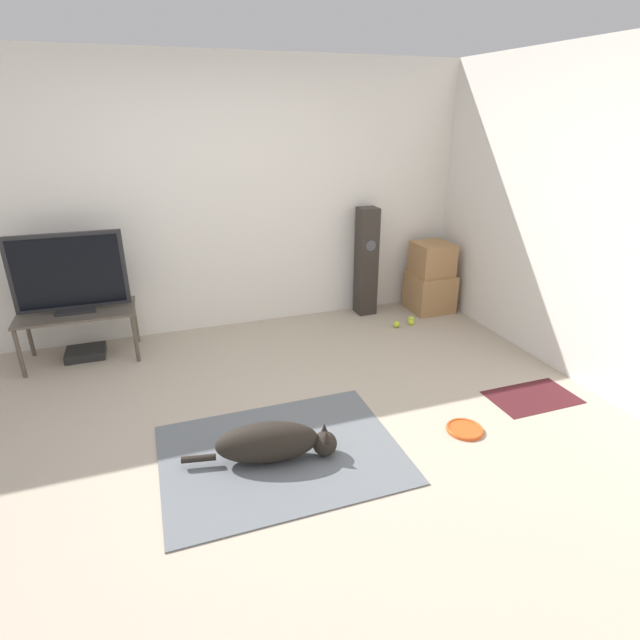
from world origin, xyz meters
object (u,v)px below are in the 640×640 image
floor_speaker (366,262)px  tennis_ball_near_speaker (397,324)px  cardboard_box_upper (432,259)px  tennis_ball_loose_on_carpet (411,319)px  tv (69,274)px  tennis_ball_by_boxes (411,322)px  cardboard_box_lower (429,292)px  frisbee (465,429)px  dog (272,442)px  tv_stand (78,317)px  game_console (86,353)px

floor_speaker → tennis_ball_near_speaker: (0.14, -0.50, -0.54)m
cardboard_box_upper → tennis_ball_loose_on_carpet: (-0.36, -0.27, -0.55)m
tennis_ball_near_speaker → tennis_ball_loose_on_carpet: same height
tv → tennis_ball_loose_on_carpet: size_ratio=13.80×
tennis_ball_near_speaker → tennis_ball_by_boxes: bearing=1.5°
cardboard_box_upper → tennis_ball_loose_on_carpet: cardboard_box_upper is taller
cardboard_box_lower → tennis_ball_near_speaker: bearing=-149.3°
tennis_ball_near_speaker → frisbee: bearing=-102.3°
dog → tennis_ball_near_speaker: (1.73, 1.65, -0.11)m
tennis_ball_near_speaker → tennis_ball_loose_on_carpet: 0.22m
dog → tv_stand: (-1.24, 1.95, 0.26)m
tv_stand → tennis_ball_by_boxes: bearing=-5.3°
tv → game_console: (0.00, 0.03, -0.76)m
dog → frisbee: bearing=-5.5°
frisbee → cardboard_box_upper: (0.96, 2.12, 0.57)m
cardboard_box_upper → tv: (-3.54, -0.04, 0.21)m
floor_speaker → tennis_ball_near_speaker: floor_speaker is taller
game_console → floor_speaker: bearing=3.3°
cardboard_box_lower → cardboard_box_upper: cardboard_box_upper is taller
tv_stand → game_console: (0.00, 0.04, -0.37)m
dog → tv_stand: size_ratio=1.01×
tennis_ball_near_speaker → dog: bearing=-136.3°
dog → game_console: 2.34m
tv → frisbee: bearing=-38.9°
tennis_ball_near_speaker → tv_stand: bearing=174.3°
cardboard_box_upper → game_console: bearing=-179.9°
tennis_ball_loose_on_carpet → tv_stand: bearing=176.0°
tennis_ball_near_speaker → game_console: (-2.97, 0.33, 0.00)m
tennis_ball_by_boxes → tennis_ball_loose_on_carpet: bearing=60.7°
dog → tennis_ball_loose_on_carpet: bearing=41.6°
cardboard_box_upper → game_console: size_ratio=1.16×
floor_speaker → tennis_ball_loose_on_carpet: floor_speaker is taller
tv → tennis_ball_by_boxes: 3.24m
floor_speaker → tv_stand: floor_speaker is taller
tennis_ball_loose_on_carpet → game_console: bearing=175.3°
tennis_ball_near_speaker → game_console: 2.98m
cardboard_box_upper → tennis_ball_loose_on_carpet: size_ratio=5.85×
dog → tv_stand: 2.32m
frisbee → tennis_ball_near_speaker: tennis_ball_near_speaker is taller
tv → game_console: size_ratio=2.73×
frisbee → floor_speaker: size_ratio=0.22×
tennis_ball_loose_on_carpet → floor_speaker: bearing=129.7°
tennis_ball_by_boxes → tennis_ball_near_speaker: 0.17m
tv → game_console: bearing=88.5°
tennis_ball_loose_on_carpet → cardboard_box_lower: bearing=36.4°
tv_stand → tennis_ball_near_speaker: 3.00m
cardboard_box_upper → tv: size_ratio=0.42×
dog → frisbee: (1.34, -0.13, -0.13)m
tennis_ball_loose_on_carpet → game_console: size_ratio=0.20×
dog → cardboard_box_upper: (2.30, 1.99, 0.45)m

